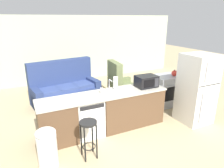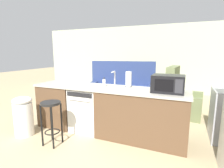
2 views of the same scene
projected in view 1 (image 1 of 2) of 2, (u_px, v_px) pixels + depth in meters
ground_plane at (99, 131)px, 4.63m from camera, size 24.00×24.00×0.00m
wall_back at (66, 49)px, 7.94m from camera, size 10.00×0.06×2.60m
kitchen_counter at (108, 113)px, 4.60m from camera, size 2.94×0.66×0.90m
dishwasher at (88, 117)px, 4.39m from camera, size 0.58×0.61×0.84m
stove_range at (165, 90)px, 5.92m from camera, size 0.76×0.68×0.90m
refrigerator at (197, 89)px, 4.85m from camera, size 0.72×0.73×1.70m
microwave at (146, 81)px, 4.81m from camera, size 0.50×0.37×0.28m
sink_faucet at (109, 86)px, 4.47m from camera, size 0.07×0.18×0.30m
paper_towel_roll at (115, 83)px, 4.69m from camera, size 0.14×0.14×0.28m
soap_bottle at (102, 91)px, 4.39m from camera, size 0.06×0.06×0.18m
kettle at (174, 73)px, 5.71m from camera, size 0.21×0.17×0.19m
bar_stool at (88, 132)px, 3.61m from camera, size 0.32×0.32×0.74m
trash_bin at (47, 148)px, 3.42m from camera, size 0.35×0.35×0.74m
couch at (65, 89)px, 6.20m from camera, size 2.12×1.21×1.27m
armchair at (120, 87)px, 6.51m from camera, size 0.88×0.92×1.20m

